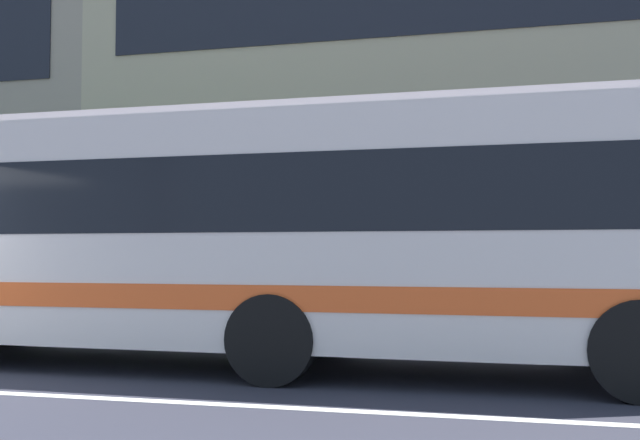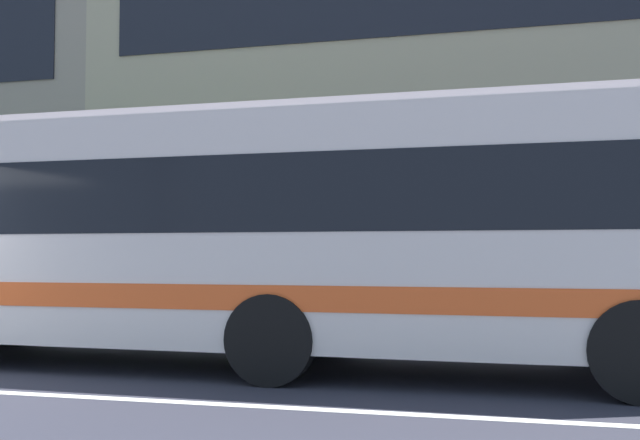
# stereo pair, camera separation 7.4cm
# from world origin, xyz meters

# --- Properties ---
(apartment_block_right) EXTENTS (23.73, 11.96, 13.17)m
(apartment_block_right) POSITION_xyz_m (8.94, 15.53, 6.59)
(apartment_block_right) COLOR tan
(apartment_block_right) RESTS_ON ground_plane
(transit_bus) EXTENTS (10.86, 2.70, 3.17)m
(transit_bus) POSITION_xyz_m (4.07, 2.21, 1.75)
(transit_bus) COLOR silver
(transit_bus) RESTS_ON ground_plane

